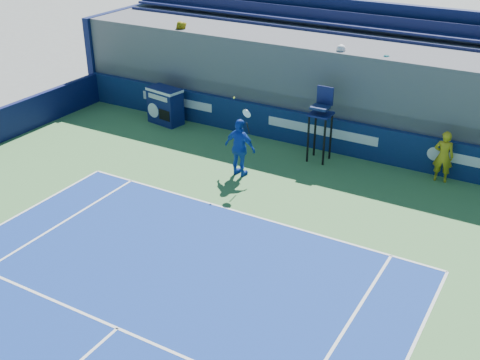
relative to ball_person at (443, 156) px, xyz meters
The scene contains 6 objects.
ball_person is the anchor object (origin of this frame).
back_hoarding 4.16m from the ball_person, behind, with size 20.40×0.21×1.20m.
match_clock 10.25m from the ball_person, behind, with size 1.42×0.93×1.40m.
umpire_chair 3.95m from the ball_person, behind, with size 0.71×0.71×2.48m.
tennis_player 6.19m from the ball_person, 153.76° to the right, with size 1.12×0.54×2.57m.
stadium_seating 4.92m from the ball_person, 149.33° to the left, with size 21.00×4.05×4.40m.
Camera 1 is at (7.10, -0.78, 8.40)m, focal length 45.00 mm.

